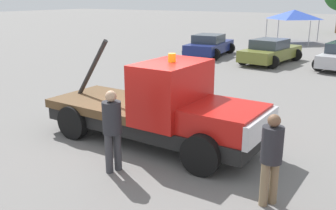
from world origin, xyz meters
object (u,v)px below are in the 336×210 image
at_px(parked_car_navy, 209,45).
at_px(tow_truck, 162,110).
at_px(canopy_tent_blue, 294,14).
at_px(person_near_truck, 271,154).
at_px(traffic_cone, 188,84).
at_px(parked_car_olive, 270,51).
at_px(person_at_hood, 112,126).

bearing_deg(parked_car_navy, tow_truck, -164.56).
height_order(tow_truck, canopy_tent_blue, canopy_tent_blue).
height_order(person_near_truck, canopy_tent_blue, canopy_tent_blue).
relative_size(person_near_truck, canopy_tent_blue, 0.50).
bearing_deg(parked_car_navy, canopy_tent_blue, -20.57).
xyz_separation_m(parked_car_navy, traffic_cone, (3.27, -8.61, -0.39)).
distance_m(parked_car_navy, traffic_cone, 9.22).
bearing_deg(tow_truck, parked_car_olive, 97.65).
xyz_separation_m(person_at_hood, traffic_cone, (-2.08, 7.05, -0.76)).
height_order(parked_car_olive, canopy_tent_blue, canopy_tent_blue).
bearing_deg(traffic_cone, person_at_hood, -73.56).
bearing_deg(tow_truck, traffic_cone, 114.01).
relative_size(person_at_hood, parked_car_olive, 0.37).
bearing_deg(traffic_cone, parked_car_navy, 110.77).
xyz_separation_m(person_at_hood, parked_car_navy, (-5.35, 15.66, -0.37)).
bearing_deg(traffic_cone, parked_car_olive, 84.46).
xyz_separation_m(parked_car_navy, canopy_tent_blue, (2.59, 9.90, 1.57)).
bearing_deg(person_at_hood, person_near_truck, -154.53).
bearing_deg(parked_car_navy, parked_car_olive, -104.62).
bearing_deg(canopy_tent_blue, person_near_truck, -76.69).
bearing_deg(canopy_tent_blue, traffic_cone, -87.90).
height_order(person_at_hood, traffic_cone, person_at_hood).
distance_m(person_near_truck, parked_car_navy, 17.47).
relative_size(person_near_truck, parked_car_navy, 0.37).
bearing_deg(person_near_truck, traffic_cone, -17.23).
bearing_deg(person_at_hood, parked_car_navy, -53.26).
distance_m(person_near_truck, traffic_cone, 8.50).
xyz_separation_m(canopy_tent_blue, traffic_cone, (0.68, -18.51, -1.96)).
relative_size(tow_truck, parked_car_olive, 1.21).
bearing_deg(parked_car_olive, tow_truck, -166.22).
distance_m(tow_truck, person_near_truck, 3.40).
bearing_deg(person_near_truck, parked_car_olive, -38.63).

